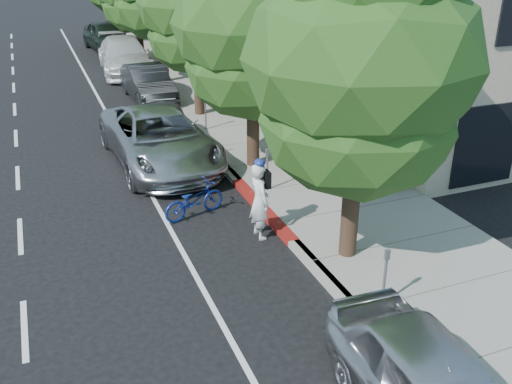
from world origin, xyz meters
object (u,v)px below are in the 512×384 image
cyclist (260,201)px  dark_sedan (148,83)px  street_tree_0 (362,63)px  silver_suv (159,138)px  street_tree_2 (195,5)px  dark_suv_far (106,36)px  pedestrian (257,100)px  street_tree_1 (253,26)px  white_pickup (124,56)px  bicycle (194,200)px

cyclist → dark_sedan: cyclist is taller
street_tree_0 → cyclist: street_tree_0 is taller
cyclist → silver_suv: 5.86m
street_tree_2 → dark_suv_far: (-1.40, 15.99, -3.52)m
cyclist → pedestrian: pedestrian is taller
street_tree_1 → silver_suv: size_ratio=1.16×
street_tree_0 → dark_suv_far: street_tree_0 is taller
white_pickup → silver_suv: bearing=-91.6°
white_pickup → pedestrian: pedestrian is taller
street_tree_0 → dark_sedan: street_tree_0 is taller
street_tree_0 → white_pickup: bearing=93.8°
street_tree_0 → pedestrian: size_ratio=4.10×
street_tree_2 → bicycle: street_tree_2 is taller
street_tree_0 → white_pickup: size_ratio=1.21×
bicycle → dark_sedan: bearing=-23.1°
street_tree_2 → cyclist: bearing=-98.3°
street_tree_1 → white_pickup: 15.75m
silver_suv → pedestrian: bearing=26.1°
cyclist → bicycle: (-1.20, 1.67, -0.51)m
street_tree_1 → pedestrian: (1.70, 3.89, -3.40)m
dark_suv_far → pedestrian: (3.10, -18.10, 0.17)m
bicycle → pedestrian: (4.40, 6.46, 0.59)m
silver_suv → street_tree_2: bearing=56.7°
bicycle → pedestrian: pedestrian is taller
street_tree_2 → dark_suv_far: 16.43m
dark_suv_far → street_tree_1: bearing=-93.2°
street_tree_1 → silver_suv: street_tree_1 is taller
silver_suv → dark_sedan: (1.27, 7.83, -0.11)m
silver_suv → pedestrian: size_ratio=3.46×
street_tree_1 → cyclist: (-1.50, -4.24, -3.48)m
dark_suv_far → cyclist: bearing=-97.0°
street_tree_2 → dark_suv_far: bearing=95.0°
bicycle → dark_sedan: (1.30, 11.89, 0.29)m
street_tree_2 → white_pickup: size_ratio=1.15×
cyclist → bicycle: bearing=32.9°
silver_suv → white_pickup: white_pickup is taller
silver_suv → white_pickup: (1.27, 13.77, 0.02)m
bicycle → pedestrian: bearing=-51.2°
street_tree_1 → pedestrian: size_ratio=4.01×
street_tree_1 → white_pickup: street_tree_1 is taller
white_pickup → street_tree_0: bearing=-82.6°
dark_sedan → white_pickup: size_ratio=0.75×
bicycle → pedestrian: 7.84m
bicycle → pedestrian: size_ratio=0.98×
white_pickup → bicycle: bearing=-90.5°
street_tree_2 → dark_sedan: bearing=112.8°
street_tree_0 → dark_suv_far: 28.27m
white_pickup → pedestrian: (3.10, -11.38, 0.16)m
street_tree_2 → silver_suv: size_ratio=1.13×
cyclist → silver_suv: bearing=8.7°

